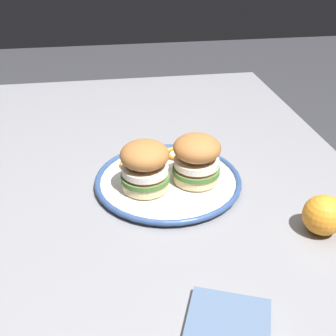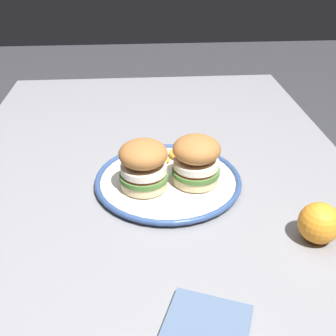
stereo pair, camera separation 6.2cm
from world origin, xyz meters
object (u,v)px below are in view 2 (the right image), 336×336
at_px(sandwich_half_right, 144,164).
at_px(whole_orange, 319,223).
at_px(dining_table, 156,204).
at_px(sandwich_half_left, 196,159).
at_px(dinner_plate, 168,180).

relative_size(sandwich_half_right, whole_orange, 1.62).
bearing_deg(dining_table, whole_orange, -133.69).
bearing_deg(dining_table, sandwich_half_right, 164.15).
distance_m(dining_table, sandwich_half_right, 0.19).
bearing_deg(sandwich_half_left, sandwich_half_right, 96.40).
distance_m(dining_table, sandwich_half_left, 0.20).
height_order(sandwich_half_right, whole_orange, sandwich_half_right).
xyz_separation_m(dining_table, sandwich_half_right, (-0.09, 0.03, 0.16)).
height_order(dinner_plate, whole_orange, whole_orange).
bearing_deg(sandwich_half_right, whole_orange, -119.49).
bearing_deg(whole_orange, dining_table, 46.31).
height_order(dining_table, sandwich_half_left, sandwich_half_left).
xyz_separation_m(dinner_plate, sandwich_half_right, (-0.03, 0.05, 0.06)).
xyz_separation_m(sandwich_half_left, whole_orange, (-0.18, -0.19, -0.03)).
distance_m(sandwich_half_left, sandwich_half_right, 0.11).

